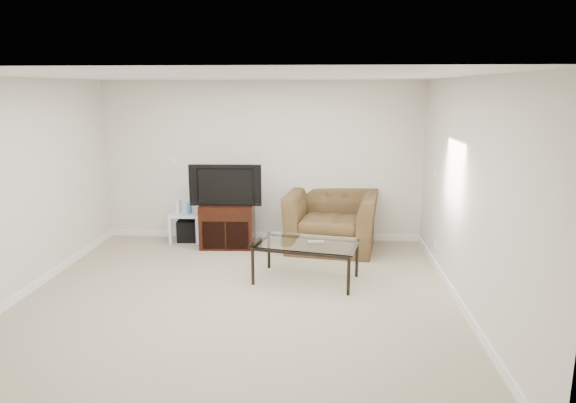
# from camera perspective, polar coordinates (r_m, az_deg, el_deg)

# --- Properties ---
(floor) EXTENTS (5.00, 5.00, 0.00)m
(floor) POSITION_cam_1_polar(r_m,az_deg,el_deg) (6.02, -5.63, -10.82)
(floor) COLOR tan
(floor) RESTS_ON ground
(ceiling) EXTENTS (5.00, 5.00, 0.00)m
(ceiling) POSITION_cam_1_polar(r_m,az_deg,el_deg) (5.53, -6.19, 13.71)
(ceiling) COLOR white
(ceiling) RESTS_ON ground
(wall_back) EXTENTS (5.00, 0.02, 2.50)m
(wall_back) POSITION_cam_1_polar(r_m,az_deg,el_deg) (8.08, -2.93, 4.46)
(wall_back) COLOR silver
(wall_back) RESTS_ON ground
(wall_left) EXTENTS (0.02, 5.00, 2.50)m
(wall_left) POSITION_cam_1_polar(r_m,az_deg,el_deg) (6.54, -28.02, 1.11)
(wall_left) COLOR silver
(wall_left) RESTS_ON ground
(wall_right) EXTENTS (0.02, 5.00, 2.50)m
(wall_right) POSITION_cam_1_polar(r_m,az_deg,el_deg) (5.78, 19.36, 0.54)
(wall_right) COLOR silver
(wall_right) RESTS_ON ground
(plate_back) EXTENTS (0.12, 0.02, 0.12)m
(plate_back) POSITION_cam_1_polar(r_m,az_deg,el_deg) (8.35, -12.55, 4.44)
(plate_back) COLOR white
(plate_back) RESTS_ON wall_back
(plate_right_switch) EXTENTS (0.02, 0.09, 0.13)m
(plate_right_switch) POSITION_cam_1_polar(r_m,az_deg,el_deg) (7.30, 16.01, 3.13)
(plate_right_switch) COLOR white
(plate_right_switch) RESTS_ON wall_right
(plate_right_outlet) EXTENTS (0.02, 0.08, 0.12)m
(plate_right_outlet) POSITION_cam_1_polar(r_m,az_deg,el_deg) (7.23, 16.04, -4.71)
(plate_right_outlet) COLOR white
(plate_right_outlet) RESTS_ON wall_right
(tv_stand) EXTENTS (0.83, 0.59, 0.67)m
(tv_stand) POSITION_cam_1_polar(r_m,az_deg,el_deg) (7.90, -6.71, -2.58)
(tv_stand) COLOR black
(tv_stand) RESTS_ON floor
(dvd_player) EXTENTS (0.50, 0.37, 0.07)m
(dvd_player) POSITION_cam_1_polar(r_m,az_deg,el_deg) (7.80, -6.80, -1.09)
(dvd_player) COLOR black
(dvd_player) RESTS_ON tv_stand
(television) EXTENTS (1.00, 0.24, 0.62)m
(television) POSITION_cam_1_polar(r_m,az_deg,el_deg) (7.73, -6.87, 1.96)
(television) COLOR black
(television) RESTS_ON tv_stand
(side_table) EXTENTS (0.48, 0.48, 0.46)m
(side_table) POSITION_cam_1_polar(r_m,az_deg,el_deg) (8.30, -11.15, -2.76)
(side_table) COLOR #ADC9D3
(side_table) RESTS_ON floor
(subwoofer) EXTENTS (0.38, 0.38, 0.35)m
(subwoofer) POSITION_cam_1_polar(r_m,az_deg,el_deg) (8.33, -10.91, -3.17)
(subwoofer) COLOR black
(subwoofer) RESTS_ON floor
(game_console) EXTENTS (0.05, 0.15, 0.21)m
(game_console) POSITION_cam_1_polar(r_m,az_deg,el_deg) (8.23, -12.05, -0.55)
(game_console) COLOR white
(game_console) RESTS_ON side_table
(game_case) EXTENTS (0.05, 0.13, 0.18)m
(game_case) POSITION_cam_1_polar(r_m,az_deg,el_deg) (8.19, -10.89, -0.66)
(game_case) COLOR #337FCC
(game_case) RESTS_ON side_table
(recliner) EXTENTS (1.43, 1.04, 1.15)m
(recliner) POSITION_cam_1_polar(r_m,az_deg,el_deg) (7.71, 4.88, -1.06)
(recliner) COLOR #4F3223
(recliner) RESTS_ON floor
(coffee_table) EXTENTS (1.40, 0.98, 0.50)m
(coffee_table) POSITION_cam_1_polar(r_m,az_deg,el_deg) (6.47, 2.00, -6.69)
(coffee_table) COLOR black
(coffee_table) RESTS_ON floor
(remote) EXTENTS (0.21, 0.09, 0.02)m
(remote) POSITION_cam_1_polar(r_m,az_deg,el_deg) (6.38, 3.08, -4.50)
(remote) COLOR #B2B2B7
(remote) RESTS_ON coffee_table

